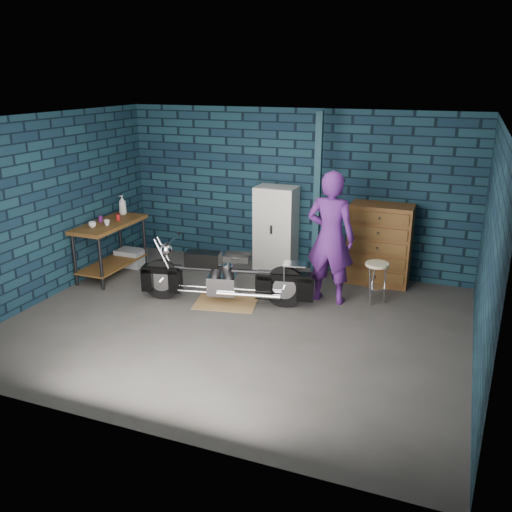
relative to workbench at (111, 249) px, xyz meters
The scene contains 16 objects.
ground 2.89m from the workbench, 19.99° to the right, with size 6.00×6.00×0.00m, color #474442.
room_walls 3.08m from the workbench, ahead, with size 6.02×5.01×2.71m.
support_post 3.49m from the workbench, 16.80° to the left, with size 0.10×0.10×2.70m, color #112B36.
workbench is the anchor object (origin of this frame).
drip_mat 2.34m from the workbench, ahead, with size 0.89×0.67×0.01m, color olive.
motorcycle 2.29m from the workbench, ahead, with size 2.18×0.59×0.96m, color black, non-canonical shape.
person 3.69m from the workbench, ahead, with size 0.71×0.47×1.95m, color #541F76.
storage_bin 0.59m from the workbench, 87.71° to the left, with size 0.47×0.34×0.29m, color gray.
locker 2.77m from the workbench, 27.05° to the left, with size 0.67×0.48×1.45m, color silver.
tool_chest 4.39m from the workbench, 16.62° to the left, with size 0.97×0.54×1.29m, color brown.
shop_stool 4.33m from the workbench, ahead, with size 0.34×0.34×0.62m, color beige, non-canonical shape.
cup_a 0.61m from the workbench, 99.67° to the right, with size 0.12×0.12×0.09m, color beige.
cup_b 0.53m from the workbench, 62.96° to the right, with size 0.09×0.09×0.09m, color beige.
mug_purple 0.53m from the workbench, behind, with size 0.07×0.07×0.10m, color #5F1A68.
mug_red 0.54m from the workbench, 72.37° to the left, with size 0.07×0.07×0.10m, color #A81617.
bottle 0.84m from the workbench, 100.38° to the left, with size 0.13×0.13×0.33m, color gray.
Camera 1 is at (2.67, -6.13, 3.21)m, focal length 38.00 mm.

